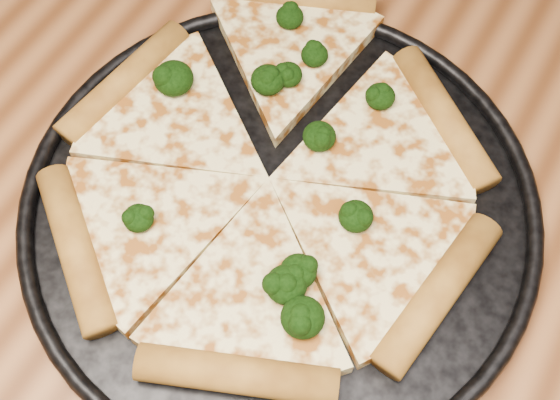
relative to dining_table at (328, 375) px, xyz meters
The scene contains 4 objects.
dining_table is the anchor object (origin of this frame).
pizza_pan 0.15m from the dining_table, 140.87° to the left, with size 0.39×0.39×0.02m.
pizza 0.17m from the dining_table, 140.45° to the left, with size 0.34×0.38×0.03m.
broccoli_florets 0.18m from the dining_table, 137.20° to the left, with size 0.21×0.25×0.02m.
Camera 1 is at (0.04, -0.15, 1.24)m, focal length 47.21 mm.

